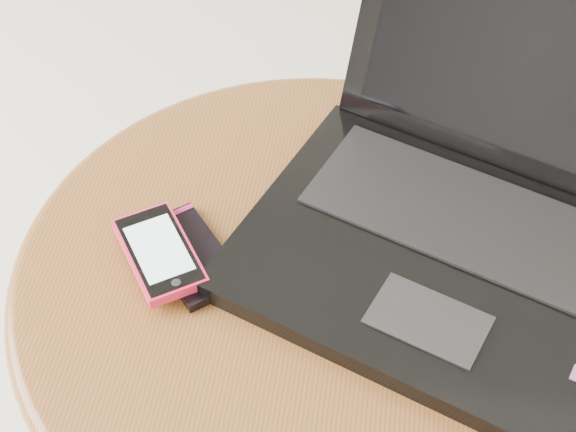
# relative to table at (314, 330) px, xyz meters

# --- Properties ---
(table) EXTENTS (0.57, 0.57, 0.45)m
(table) POSITION_rel_table_xyz_m (0.00, 0.00, 0.00)
(table) COLOR #4C2817
(table) RESTS_ON ground
(laptop) EXTENTS (0.49, 0.48, 0.25)m
(laptop) POSITION_rel_table_xyz_m (0.15, 0.06, 0.14)
(laptop) COLOR black
(laptop) RESTS_ON table
(phone_black) EXTENTS (0.12, 0.12, 0.01)m
(phone_black) POSITION_rel_table_xyz_m (-0.12, -0.00, 0.10)
(phone_black) COLOR black
(phone_black) RESTS_ON table
(phone_pink) EXTENTS (0.11, 0.12, 0.01)m
(phone_pink) POSITION_rel_table_xyz_m (-0.14, -0.01, 0.11)
(phone_pink) COLOR #E21F42
(phone_pink) RESTS_ON phone_black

